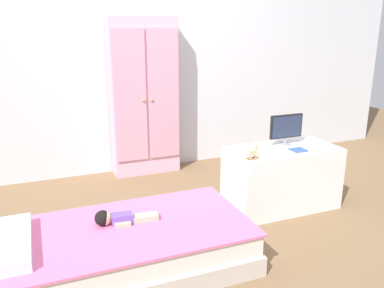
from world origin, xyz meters
name	(u,v)px	position (x,y,z in m)	size (l,w,h in m)	color
ground_plane	(187,238)	(0.00, 0.00, -0.01)	(10.00, 10.00, 0.02)	brown
back_wall	(129,38)	(0.00, 1.57, 1.35)	(6.40, 0.05, 2.70)	silver
bed	(116,251)	(-0.55, -0.22, 0.14)	(1.65, 0.80, 0.28)	beige
pillow	(0,245)	(-1.18, -0.22, 0.32)	(0.32, 0.57, 0.07)	silver
doll	(115,218)	(-0.54, -0.14, 0.32)	(0.39, 0.14, 0.10)	#6B4CB2
wardrobe	(144,98)	(0.09, 1.42, 0.78)	(0.67, 0.25, 1.55)	#EFADCC
tv_stand	(281,178)	(0.91, 0.18, 0.26)	(0.90, 0.45, 0.51)	white
tv_monitor	(286,128)	(0.98, 0.26, 0.66)	(0.29, 0.10, 0.25)	#99999E
rocking_horse_toy	(254,152)	(0.54, 0.03, 0.56)	(0.09, 0.04, 0.11)	#8E6642
book_blue	(298,150)	(0.97, 0.08, 0.52)	(0.12, 0.10, 0.01)	blue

